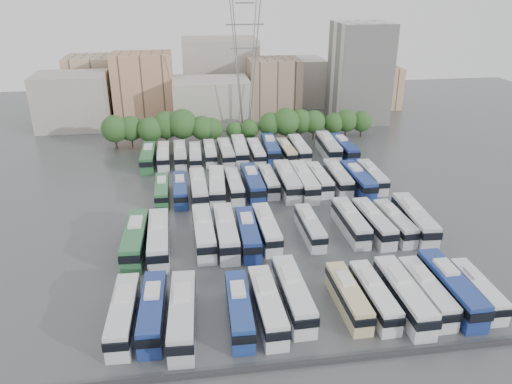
{
  "coord_description": "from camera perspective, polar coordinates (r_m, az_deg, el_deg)",
  "views": [
    {
      "loc": [
        -13.24,
        -72.2,
        37.56
      ],
      "look_at": [
        -1.87,
        5.6,
        3.0
      ],
      "focal_mm": 35.0,
      "sensor_mm": 36.0,
      "label": 1
    }
  ],
  "objects": [
    {
      "name": "bus_r0_s13",
      "position": [
        68.63,
        24.0,
        -10.14
      ],
      "size": [
        2.51,
        10.82,
        3.38
      ],
      "rotation": [
        0.0,
        0.0,
        -0.01
      ],
      "color": "silver",
      "rests_on": "ground"
    },
    {
      "name": "bus_r0_s2",
      "position": [
        58.91,
        -8.4,
        -13.65
      ],
      "size": [
        3.47,
        13.38,
        4.16
      ],
      "rotation": [
        0.0,
        0.0,
        -0.04
      ],
      "color": "silver",
      "rests_on": "ground"
    },
    {
      "name": "bus_r3_s7",
      "position": [
        109.02,
        0.02,
        4.59
      ],
      "size": [
        2.67,
        11.83,
        3.71
      ],
      "rotation": [
        0.0,
        0.0,
        0.01
      ],
      "color": "white",
      "rests_on": "ground"
    },
    {
      "name": "bus_r1_s6",
      "position": [
        76.4,
        1.22,
        -4.13
      ],
      "size": [
        2.95,
        12.21,
        3.81
      ],
      "rotation": [
        0.0,
        0.0,
        0.02
      ],
      "color": "silver",
      "rests_on": "ground"
    },
    {
      "name": "bus_r3_s9",
      "position": [
        110.18,
        3.48,
        4.7
      ],
      "size": [
        2.89,
        11.27,
        3.51
      ],
      "rotation": [
        0.0,
        0.0,
        0.04
      ],
      "color": "#CDC08D",
      "rests_on": "ground"
    },
    {
      "name": "bus_r1_s3",
      "position": [
        75.32,
        -5.99,
        -4.57
      ],
      "size": [
        3.16,
        13.17,
        4.11
      ],
      "rotation": [
        0.0,
        0.0,
        0.02
      ],
      "color": "silver",
      "rests_on": "ground"
    },
    {
      "name": "bus_r3_s8",
      "position": [
        110.65,
        1.66,
        4.99
      ],
      "size": [
        3.39,
        13.33,
        4.15
      ],
      "rotation": [
        0.0,
        0.0,
        -0.04
      ],
      "color": "navy",
      "rests_on": "ground"
    },
    {
      "name": "ground",
      "position": [
        82.45,
        1.85,
        -3.38
      ],
      "size": [
        220.0,
        220.0,
        0.0
      ],
      "primitive_type": "plane",
      "color": "#424447",
      "rests_on": "ground"
    },
    {
      "name": "bus_r2_s9",
      "position": [
        93.32,
        5.5,
        1.28
      ],
      "size": [
        2.97,
        13.59,
        4.26
      ],
      "rotation": [
        0.0,
        0.0,
        0.0
      ],
      "color": "silver",
      "rests_on": "ground"
    },
    {
      "name": "city_buildings",
      "position": [
        147.2,
        -6.03,
        11.97
      ],
      "size": [
        102.0,
        35.0,
        20.0
      ],
      "color": "#9E998E",
      "rests_on": "ground"
    },
    {
      "name": "bus_r2_s11",
      "position": [
        96.18,
        9.32,
        1.67
      ],
      "size": [
        2.99,
        12.73,
        3.98
      ],
      "rotation": [
        0.0,
        0.0,
        -0.02
      ],
      "color": "silver",
      "rests_on": "ground"
    },
    {
      "name": "bus_r0_s11",
      "position": [
        65.68,
        18.9,
        -10.68
      ],
      "size": [
        2.74,
        12.0,
        3.76
      ],
      "rotation": [
        0.0,
        0.0,
        0.01
      ],
      "color": "silver",
      "rests_on": "ground"
    },
    {
      "name": "bus_r2_s7",
      "position": [
        93.86,
        1.47,
        1.26
      ],
      "size": [
        2.52,
        11.09,
        3.47
      ],
      "rotation": [
        0.0,
        0.0,
        0.01
      ],
      "color": "silver",
      "rests_on": "ground"
    },
    {
      "name": "bus_r1_s1",
      "position": [
        74.35,
        -11.06,
        -5.24
      ],
      "size": [
        3.19,
        13.7,
        4.29
      ],
      "rotation": [
        0.0,
        0.0,
        0.02
      ],
      "color": "silver",
      "rests_on": "ground"
    },
    {
      "name": "bus_r0_s0",
      "position": [
        60.54,
        -14.91,
        -13.3
      ],
      "size": [
        3.05,
        12.43,
        3.88
      ],
      "rotation": [
        0.0,
        0.0,
        -0.03
      ],
      "color": "silver",
      "rests_on": "ground"
    },
    {
      "name": "bus_r1_s13",
      "position": [
        82.5,
        17.64,
        -2.95
      ],
      "size": [
        3.59,
        13.6,
        4.23
      ],
      "rotation": [
        0.0,
        0.0,
        -0.05
      ],
      "color": "silver",
      "rests_on": "ground"
    },
    {
      "name": "bus_r2_s2",
      "position": [
        91.1,
        -8.64,
        0.3
      ],
      "size": [
        2.63,
        11.38,
        3.56
      ],
      "rotation": [
        0.0,
        0.0,
        0.01
      ],
      "color": "navy",
      "rests_on": "ground"
    },
    {
      "name": "bus_r1_s4",
      "position": [
        75.02,
        -3.46,
        -4.54
      ],
      "size": [
        3.0,
        13.53,
        4.24
      ],
      "rotation": [
        0.0,
        0.0,
        0.0
      ],
      "color": "silver",
      "rests_on": "ground"
    },
    {
      "name": "bus_r2_s8",
      "position": [
        93.27,
        3.57,
        1.34
      ],
      "size": [
        3.02,
        13.7,
        4.3
      ],
      "rotation": [
        0.0,
        0.0,
        -0.0
      ],
      "color": "silver",
      "rests_on": "ground"
    },
    {
      "name": "bus_r1_s12",
      "position": [
        81.22,
        15.55,
        -3.34
      ],
      "size": [
        3.05,
        11.77,
        3.66
      ],
      "rotation": [
        0.0,
        0.0,
        0.04
      ],
      "color": "silver",
      "rests_on": "ground"
    },
    {
      "name": "bus_r1_s11",
      "position": [
        80.13,
        13.27,
        -3.38
      ],
      "size": [
        3.28,
        12.51,
        3.89
      ],
      "rotation": [
        0.0,
        0.0,
        0.05
      ],
      "color": "silver",
      "rests_on": "ground"
    },
    {
      "name": "bus_r2_s1",
      "position": [
        91.51,
        -10.69,
        0.2
      ],
      "size": [
        2.44,
        10.88,
        3.41
      ],
      "rotation": [
        0.0,
        0.0,
        0.01
      ],
      "color": "#31733F",
      "rests_on": "ground"
    },
    {
      "name": "bus_r3_s10",
      "position": [
        111.19,
        4.96,
        4.95
      ],
      "size": [
        2.75,
        12.51,
        3.92
      ],
      "rotation": [
        0.0,
        0.0,
        0.0
      ],
      "color": "silver",
      "rests_on": "ground"
    },
    {
      "name": "bus_r2_s13",
      "position": [
        98.33,
        13.12,
        1.77
      ],
      "size": [
        2.72,
        11.84,
        3.7
      ],
      "rotation": [
        0.0,
        0.0,
        -0.01
      ],
      "color": "silver",
      "rests_on": "ground"
    },
    {
      "name": "bus_r0_s10",
      "position": [
        63.89,
        16.49,
        -11.2
      ],
      "size": [
        2.95,
        13.13,
        4.11
      ],
      "rotation": [
        0.0,
        0.0,
        0.01
      ],
      "color": "silver",
      "rests_on": "ground"
    },
    {
      "name": "bus_r3_s3",
      "position": [
        107.73,
        -6.95,
        4.14
      ],
      "size": [
        2.63,
        11.44,
        3.58
      ],
      "rotation": [
        0.0,
        0.0,
        -0.01
      ],
      "color": "silver",
      "rests_on": "ground"
    },
    {
      "name": "bus_r3_s0",
      "position": [
        108.32,
        -12.21,
        3.97
      ],
      "size": [
        2.93,
        12.49,
        3.91
      ],
      "rotation": [
        0.0,
        0.0,
        -0.02
      ],
      "color": "#2B6539",
      "rests_on": "ground"
    },
    {
      "name": "apartment_tower",
      "position": [
        140.66,
        11.76,
        13.2
      ],
      "size": [
        14.0,
        14.0,
        26.0
      ],
      "primitive_type": "cube",
      "color": "silver",
      "rests_on": "ground"
    },
    {
      "name": "bus_r0_s12",
      "position": [
        67.03,
        21.35,
        -10.1
      ],
      "size": [
        3.0,
        13.44,
        4.21
      ],
      "rotation": [
        0.0,
        0.0,
        0.01
      ],
      "color": "navy",
      "rests_on": "ground"
    },
    {
      "name": "bus_r1_s5",
      "position": [
        74.87,
        -0.93,
        -4.7
      ],
      "size": [
        2.91,
        12.47,
        3.9
      ],
      "rotation": [
        0.0,
        0.0,
        -0.02
      ],
      "color": "navy",
      "rests_on": "ground"
    },
    {
      "name": "bus_r3_s4",
      "position": [
        109.36,
        -5.28,
        4.5
      ],
      "size": [
        2.47,
        11.25,
        3.53
      ],
      "rotation": [
        0.0,
        0.0,
        -0.0
      ],
      "color": "silver",
      "rests_on": "ground"
    },
    {
      "name": "bus_r0_s5",
      "position": [
        59.93,
        1.29,
        -12.76
      ],
      "size": [
        3.05,
        12.61,
        3.94
      ],
      "rotation": [
        0.0,
        0.0,
        0.03
      ],
      "color": "silver",
      "rests_on": "ground"
    },
    {
      "name": "bus_r3_s13",
      "position": [
        112.79,
        9.96,
        4.99
      ],
      "size": [
        3.31,
        13.06,
        4.07
      ],
      "rotation": [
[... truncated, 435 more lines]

